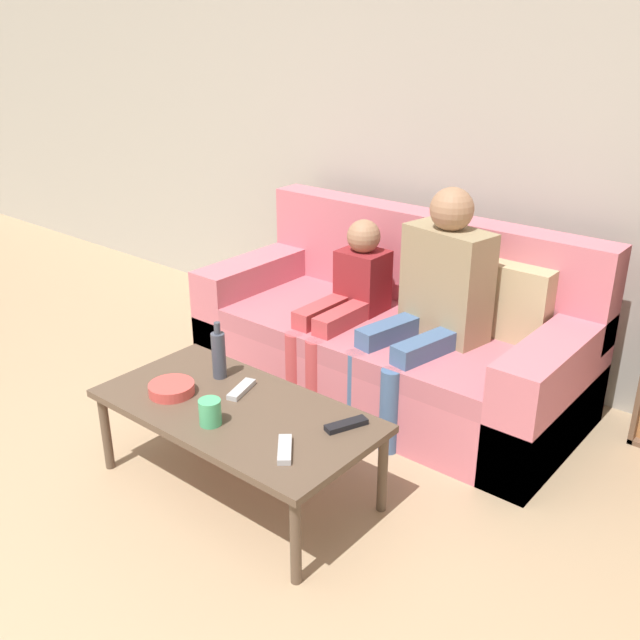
% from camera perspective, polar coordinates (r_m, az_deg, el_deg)
% --- Properties ---
extents(wall_back, '(12.00, 0.06, 2.60)m').
position_cam_1_polar(wall_back, '(3.96, 9.34, 15.27)').
color(wall_back, '#B7B2A8').
rests_on(wall_back, ground_plane).
extents(couch, '(1.97, 0.88, 0.89)m').
position_cam_1_polar(couch, '(3.69, 5.85, -1.53)').
color(couch, '#D1707F').
rests_on(couch, ground_plane).
extents(coffee_table, '(1.16, 0.60, 0.39)m').
position_cam_1_polar(coffee_table, '(2.90, -6.74, -7.51)').
color(coffee_table, brown).
rests_on(coffee_table, ground_plane).
extents(person_adult, '(0.47, 0.67, 1.12)m').
position_cam_1_polar(person_adult, '(3.35, 9.25, 2.25)').
color(person_adult, '#476693').
rests_on(person_adult, ground_plane).
extents(person_child, '(0.24, 0.61, 0.89)m').
position_cam_1_polar(person_child, '(3.60, 2.08, 1.71)').
color(person_child, '#C6474C').
rests_on(person_child, ground_plane).
extents(cup_near, '(0.09, 0.09, 0.10)m').
position_cam_1_polar(cup_near, '(2.76, -8.79, -7.30)').
color(cup_near, '#4CB77A').
rests_on(cup_near, coffee_table).
extents(tv_remote_0, '(0.11, 0.18, 0.02)m').
position_cam_1_polar(tv_remote_0, '(2.73, 2.12, -8.37)').
color(tv_remote_0, black).
rests_on(tv_remote_0, coffee_table).
extents(tv_remote_1, '(0.10, 0.18, 0.02)m').
position_cam_1_polar(tv_remote_1, '(2.98, -6.31, -5.54)').
color(tv_remote_1, '#B7B7BC').
rests_on(tv_remote_1, coffee_table).
extents(tv_remote_2, '(0.15, 0.16, 0.02)m').
position_cam_1_polar(tv_remote_2, '(2.59, -2.84, -10.30)').
color(tv_remote_2, '#B7B7BC').
rests_on(tv_remote_2, coffee_table).
extents(snack_bowl, '(0.19, 0.19, 0.05)m').
position_cam_1_polar(snack_bowl, '(3.01, -11.79, -5.40)').
color(snack_bowl, '#DB4C47').
rests_on(snack_bowl, coffee_table).
extents(bottle, '(0.06, 0.06, 0.26)m').
position_cam_1_polar(bottle, '(3.07, -8.11, -2.72)').
color(bottle, '#424756').
rests_on(bottle, coffee_table).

